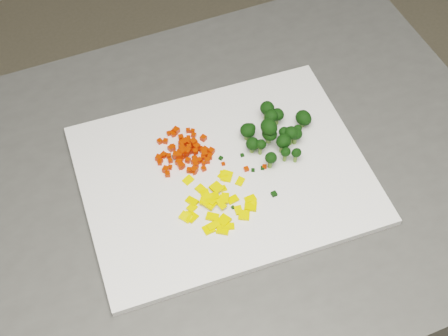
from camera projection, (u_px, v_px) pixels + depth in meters
counter_block at (209, 301)px, 1.32m from camera, size 1.13×0.93×0.90m
cutting_board at (224, 174)px, 0.96m from camera, size 0.52×0.46×0.01m
carrot_pile at (184, 149)px, 0.96m from camera, size 0.10×0.10×0.03m
pepper_pile at (213, 200)px, 0.91m from camera, size 0.11×0.11×0.02m
broccoli_pile at (278, 128)px, 0.97m from camera, size 0.11×0.11×0.05m
carrot_cube_0 at (173, 134)px, 0.99m from camera, size 0.01×0.01×0.01m
carrot_cube_1 at (194, 172)px, 0.95m from camera, size 0.01×0.01×0.01m
carrot_cube_2 at (195, 158)px, 0.96m from camera, size 0.01×0.01×0.01m
carrot_cube_3 at (193, 144)px, 0.98m from camera, size 0.01×0.01×0.01m
carrot_cube_4 at (174, 148)px, 0.97m from camera, size 0.01×0.01×0.01m
carrot_cube_5 at (168, 174)px, 0.94m from camera, size 0.01×0.01×0.01m
carrot_cube_6 at (182, 152)px, 0.96m from camera, size 0.01×0.01×0.01m
carrot_cube_7 at (194, 142)px, 0.97m from camera, size 0.01×0.01×0.01m
carrot_cube_8 at (181, 166)px, 0.95m from camera, size 0.01×0.01×0.01m
carrot_cube_9 at (182, 148)px, 0.96m from camera, size 0.01×0.01×0.01m
carrot_cube_10 at (194, 135)px, 0.99m from camera, size 0.01×0.01×0.01m
carrot_cube_11 at (173, 147)px, 0.97m from camera, size 0.01×0.01×0.01m
carrot_cube_12 at (187, 152)px, 0.96m from camera, size 0.01×0.01×0.01m
carrot_cube_13 at (199, 160)px, 0.96m from camera, size 0.01×0.01×0.01m
carrot_cube_14 at (182, 156)px, 0.96m from camera, size 0.01×0.01×0.01m
carrot_cube_15 at (210, 157)px, 0.96m from camera, size 0.01×0.01×0.01m
carrot_cube_16 at (166, 141)px, 0.98m from camera, size 0.01×0.01×0.01m
carrot_cube_17 at (183, 142)px, 0.98m from camera, size 0.01×0.01×0.01m
carrot_cube_18 at (204, 154)px, 0.96m from camera, size 0.01×0.01×0.01m
carrot_cube_19 at (205, 151)px, 0.97m from camera, size 0.01×0.01×0.01m
carrot_cube_20 at (179, 155)px, 0.95m from camera, size 0.01×0.01×0.01m
carrot_cube_21 at (189, 170)px, 0.95m from camera, size 0.01×0.01×0.01m
carrot_cube_22 at (181, 157)px, 0.96m from camera, size 0.01×0.01×0.01m
carrot_cube_23 at (182, 156)px, 0.96m from camera, size 0.01×0.01×0.01m
carrot_cube_24 at (176, 130)px, 0.99m from camera, size 0.01×0.01×0.01m
carrot_cube_25 at (204, 163)px, 0.96m from camera, size 0.01×0.01×0.01m
carrot_cube_26 at (211, 151)px, 0.97m from camera, size 0.01×0.01×0.01m
carrot_cube_27 at (170, 161)px, 0.96m from camera, size 0.01×0.01×0.01m
carrot_cube_28 at (179, 152)px, 0.96m from camera, size 0.01×0.01×0.01m
carrot_cube_29 at (179, 154)px, 0.96m from camera, size 0.01×0.01×0.01m
carrot_cube_30 at (181, 137)px, 0.99m from camera, size 0.01×0.01×0.01m
carrot_cube_31 at (184, 142)px, 0.97m from camera, size 0.01×0.01×0.01m
carrot_cube_32 at (188, 151)px, 0.97m from camera, size 0.01×0.01×0.01m
carrot_cube_33 at (160, 141)px, 0.98m from camera, size 0.01×0.01×0.01m
carrot_cube_34 at (195, 162)px, 0.96m from camera, size 0.01×0.01×0.01m
carrot_cube_35 at (189, 147)px, 0.96m from camera, size 0.01×0.01×0.01m
carrot_cube_36 at (203, 150)px, 0.97m from camera, size 0.01×0.01×0.01m
carrot_cube_37 at (188, 160)px, 0.96m from camera, size 0.01×0.01×0.01m
carrot_cube_38 at (197, 147)px, 0.97m from camera, size 0.01×0.01×0.01m
carrot_cube_39 at (188, 138)px, 0.99m from camera, size 0.01×0.01×0.01m
carrot_cube_40 at (160, 161)px, 0.96m from camera, size 0.01×0.01×0.01m
carrot_cube_41 at (191, 147)px, 0.97m from camera, size 0.01×0.01×0.01m
carrot_cube_42 at (160, 163)px, 0.96m from camera, size 0.01×0.01×0.01m
carrot_cube_43 at (201, 149)px, 0.97m from camera, size 0.01×0.01×0.01m
carrot_cube_44 at (182, 142)px, 0.98m from camera, size 0.01×0.01×0.01m
carrot_cube_45 at (193, 131)px, 0.99m from camera, size 0.01×0.01×0.01m
carrot_cube_46 at (190, 142)px, 0.97m from camera, size 0.01×0.01×0.01m
carrot_cube_47 at (196, 150)px, 0.96m from camera, size 0.01×0.01×0.01m
carrot_cube_48 at (170, 167)px, 0.95m from camera, size 0.01×0.01×0.01m
carrot_cube_49 at (164, 155)px, 0.96m from camera, size 0.01×0.01×0.01m
carrot_cube_50 at (187, 151)px, 0.96m from camera, size 0.01×0.01×0.01m
carrot_cube_51 at (191, 151)px, 0.97m from camera, size 0.01×0.01×0.01m
carrot_cube_52 at (196, 164)px, 0.95m from camera, size 0.01×0.01×0.01m
carrot_cube_53 at (203, 157)px, 0.96m from camera, size 0.01×0.01×0.01m
carrot_cube_54 at (195, 152)px, 0.96m from camera, size 0.01×0.01×0.01m
carrot_cube_55 at (194, 170)px, 0.95m from camera, size 0.01×0.01×0.01m
carrot_cube_56 at (188, 131)px, 0.99m from camera, size 0.01×0.01×0.01m
carrot_cube_57 at (210, 153)px, 0.97m from camera, size 0.01×0.01×0.01m
carrot_cube_58 at (205, 150)px, 0.97m from camera, size 0.01×0.01×0.01m
carrot_cube_59 at (166, 170)px, 0.95m from camera, size 0.01×0.01×0.01m
carrot_cube_60 at (182, 166)px, 0.95m from camera, size 0.01×0.01×0.01m
carrot_cube_61 at (171, 148)px, 0.97m from camera, size 0.01×0.01×0.01m
carrot_cube_62 at (169, 133)px, 0.99m from camera, size 0.01×0.01×0.01m
carrot_cube_63 at (203, 138)px, 0.98m from camera, size 0.01×0.01×0.01m
carrot_cube_64 at (187, 141)px, 0.98m from camera, size 0.01×0.01×0.01m
carrot_cube_65 at (176, 155)px, 0.95m from camera, size 0.01×0.01×0.01m
carrot_cube_66 at (179, 162)px, 0.96m from camera, size 0.01×0.01×0.01m
carrot_cube_67 at (159, 158)px, 0.96m from camera, size 0.01×0.01×0.01m
carrot_cube_68 at (173, 133)px, 0.99m from camera, size 0.01×0.01×0.01m
carrot_cube_69 at (183, 152)px, 0.96m from camera, size 0.01×0.01×0.01m
carrot_cube_70 at (185, 153)px, 0.97m from camera, size 0.01×0.01×0.01m
carrot_cube_71 at (169, 156)px, 0.96m from camera, size 0.01×0.01×0.01m
carrot_cube_72 at (182, 144)px, 0.97m from camera, size 0.01×0.01×0.01m
carrot_cube_73 at (188, 150)px, 0.97m from camera, size 0.01×0.01×0.01m
carrot_cube_74 at (207, 161)px, 0.96m from camera, size 0.01×0.01×0.01m
carrot_cube_75 at (204, 169)px, 0.95m from camera, size 0.01×0.01×0.01m
pepper_chunk_0 at (223, 230)px, 0.89m from camera, size 0.02×0.02×0.01m
pepper_chunk_1 at (214, 197)px, 0.92m from camera, size 0.02×0.02×0.01m
pepper_chunk_2 at (251, 203)px, 0.92m from camera, size 0.02×0.02×0.01m
pepper_chunk_3 at (186, 217)px, 0.90m from camera, size 0.02×0.02×0.01m
pepper_chunk_4 at (212, 200)px, 0.91m from camera, size 0.02×0.02×0.01m
pepper_chunk_5 at (222, 200)px, 0.91m from camera, size 0.02×0.02×0.00m
pepper_chunk_6 at (188, 180)px, 0.94m from camera, size 0.02×0.01×0.01m
pepper_chunk_7 at (213, 226)px, 0.89m from camera, size 0.02×0.01×0.01m
pepper_chunk_8 at (207, 199)px, 0.91m from camera, size 0.02×0.02×0.00m
pepper_chunk_9 at (224, 220)px, 0.90m from camera, size 0.02×0.02×0.01m
pepper_chunk_10 at (227, 176)px, 0.94m from camera, size 0.02×0.02×0.01m
pepper_chunk_11 at (191, 217)px, 0.90m from camera, size 0.02×0.02×0.01m
pepper_chunk_12 at (192, 208)px, 0.91m from camera, size 0.02×0.01×0.00m
pepper_chunk_13 at (240, 181)px, 0.94m from camera, size 0.02×0.02×0.01m
pepper_chunk_14 at (224, 174)px, 0.95m from camera, size 0.02×0.02×0.01m
pepper_chunk_15 at (244, 215)px, 0.90m from camera, size 0.02×0.02×0.01m
pepper_chunk_16 at (217, 188)px, 0.93m from camera, size 0.02×0.02×0.01m
pepper_chunk_17 at (250, 199)px, 0.92m from camera, size 0.02×0.01×0.01m
pepper_chunk_18 at (238, 210)px, 0.91m from camera, size 0.02×0.02×0.01m
pepper_chunk_19 at (233, 199)px, 0.92m from camera, size 0.02×0.01×0.01m
pepper_chunk_20 at (209, 229)px, 0.89m from camera, size 0.02×0.02×0.00m
pepper_chunk_21 at (228, 226)px, 0.89m from camera, size 0.02×0.02×0.01m
pepper_chunk_22 at (223, 177)px, 0.94m from camera, size 0.01×0.02×0.01m
pepper_chunk_23 at (205, 194)px, 0.92m from camera, size 0.02×0.02×0.01m
pepper_chunk_24 at (225, 198)px, 0.91m from camera, size 0.02×0.02×0.00m
pepper_chunk_25 at (222, 206)px, 0.91m from camera, size 0.01×0.01×0.00m
pepper_chunk_26 at (201, 189)px, 0.93m from camera, size 0.01×0.02×0.01m
pepper_chunk_27 at (251, 206)px, 0.91m from camera, size 0.02×0.02×0.01m
pepper_chunk_28 at (210, 204)px, 0.91m from camera, size 0.02×0.02×0.01m
pepper_chunk_29 at (212, 217)px, 0.90m from camera, size 0.02×0.02×0.00m
pepper_chunk_30 at (205, 201)px, 0.91m from camera, size 0.02×0.02×0.00m
pepper_chunk_31 at (221, 189)px, 0.93m from camera, size 0.02×0.01×0.01m
pepper_chunk_32 at (187, 217)px, 0.90m from camera, size 0.02×0.02×0.01m
pepper_chunk_33 at (192, 201)px, 0.92m from camera, size 0.02×0.02×0.01m
broccoli_floret_0 at (247, 133)px, 0.98m from camera, size 0.03×0.03×0.03m
broccoli_floret_1 at (286, 138)px, 0.97m from camera, size 0.02×0.02×0.03m
broccoli_floret_2 at (269, 115)px, 1.00m from camera, size 0.02×0.02×0.03m
broccoli_floret_3 at (277, 117)px, 0.99m from camera, size 0.03×0.03×0.03m
broccoli_floret_4 at (303, 120)px, 0.99m from camera, size 0.03×0.03×0.03m
broccoli_floret_5 at (270, 120)px, 0.99m from camera, size 0.03×0.03×0.03m
broccoli_floret_6 at (297, 131)px, 0.98m from camera, size 0.02×0.02×0.02m
broccoli_floret_7 at (296, 156)px, 0.95m from camera, size 0.02×0.02×0.03m
broccoli_floret_8 at (252, 146)px, 0.96m from camera, size 0.03×0.03×0.03m
broccoli_floret_9 at (290, 137)px, 0.97m from camera, size 0.03×0.03×0.03m
broccoli_floret_10 at (250, 131)px, 0.98m from camera, size 0.02×0.02×0.03m
broccoli_floret_11 at (270, 161)px, 0.94m from camera, size 0.02×0.02×0.03m
broccoli_floret_12 at (260, 148)px, 0.96m from camera, size 0.02×0.02×0.03m
broccoli_floret_13 at (276, 119)px, 1.00m from camera, size 0.02×0.02×0.02m
broccoli_floret_14 at (267, 112)px, 1.00m from camera, size 0.03×0.03×0.03m
broccoli_floret_15 at (283, 144)px, 0.96m from camera, size 0.03×0.03×0.03m
broccoli_floret_16 at (268, 131)px, 0.95m from camera, size 0.03×0.03×0.04m
broccoli_floret_17 at (285, 155)px, 0.95m from camera, size 0.02×0.02×0.03m
broccoli_floret_18 at (295, 137)px, 0.97m from camera, size 0.03×0.03×0.03m
broccoli_floret_19 at (269, 136)px, 0.96m from camera, size 0.03×0.03×0.03m
broccoli_floret_20 at (283, 135)px, 0.97m from camera, size 0.02×0.02×0.03m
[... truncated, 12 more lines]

